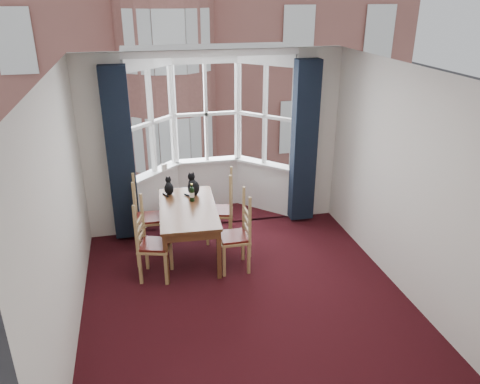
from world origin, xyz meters
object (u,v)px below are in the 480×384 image
object	(u,v)px
wine_bottle	(192,193)
candle_tall	(163,167)
dining_table	(188,213)
cat_left	(169,188)
candle_short	(166,167)
chair_left_near	(148,246)
cat_right	(193,186)
chair_right_far	(225,212)
chair_left_far	(143,219)
chair_right_near	(240,237)

from	to	relation	value
wine_bottle	candle_tall	distance (m)	1.11
dining_table	cat_left	xyz separation A→B (m)	(-0.21, 0.54, 0.19)
dining_table	candle_short	xyz separation A→B (m)	(-0.20, 1.29, 0.25)
chair_left_near	candle_tall	bearing A→B (deg)	78.33
chair_left_near	dining_table	bearing A→B (deg)	37.53
cat_right	candle_short	world-z (taller)	cat_right
dining_table	candle_tall	xyz separation A→B (m)	(-0.24, 1.26, 0.26)
chair_right_far	wine_bottle	distance (m)	0.66
chair_left_far	candle_tall	size ratio (longest dim) A/B	8.08
chair_left_far	candle_tall	xyz separation A→B (m)	(0.40, 0.92, 0.45)
chair_left_near	chair_left_far	size ratio (longest dim) A/B	1.00
chair_right_far	cat_left	size ratio (longest dim) A/B	3.36
wine_bottle	candle_short	size ratio (longest dim) A/B	2.49
wine_bottle	chair_left_far	bearing A→B (deg)	169.11
chair_right_near	candle_tall	distance (m)	2.03
chair_left_far	cat_left	xyz separation A→B (m)	(0.42, 0.19, 0.39)
dining_table	cat_left	distance (m)	0.61
chair_right_near	wine_bottle	bearing A→B (deg)	127.92
chair_left_near	wine_bottle	xyz separation A→B (m)	(0.69, 0.67, 0.41)
chair_right_far	cat_right	world-z (taller)	cat_right
chair_left_far	cat_right	distance (m)	0.89
chair_left_near	wine_bottle	distance (m)	1.04
chair_right_far	dining_table	bearing A→B (deg)	-151.42
chair_right_near	candle_short	xyz separation A→B (m)	(-0.84, 1.80, 0.45)
chair_right_far	candle_short	distance (m)	1.33
chair_right_near	chair_right_far	xyz separation A→B (m)	(-0.04, 0.83, 0.00)
chair_left_near	candle_short	distance (m)	1.85
dining_table	candle_short	distance (m)	1.33
chair_right_far	chair_left_far	bearing A→B (deg)	179.10
chair_left_near	wine_bottle	world-z (taller)	wine_bottle
chair_left_near	cat_right	distance (m)	1.23
chair_left_near	chair_right_near	bearing A→B (deg)	-2.12
candle_tall	chair_right_far	bearing A→B (deg)	-47.96
chair_left_far	chair_left_near	bearing A→B (deg)	-87.16
chair_right_far	cat_right	distance (m)	0.63
dining_table	candle_tall	bearing A→B (deg)	100.83
wine_bottle	dining_table	bearing A→B (deg)	-113.82
chair_left_far	cat_left	size ratio (longest dim) A/B	3.36
chair_right_far	candle_tall	bearing A→B (deg)	132.04
chair_right_near	candle_tall	bearing A→B (deg)	116.66
cat_left	cat_right	size ratio (longest dim) A/B	0.79
chair_left_near	chair_right_near	size ratio (longest dim) A/B	1.00
chair_left_far	chair_right_near	distance (m)	1.54
candle_short	dining_table	bearing A→B (deg)	-81.26
cat_left	candle_short	xyz separation A→B (m)	(0.01, 0.75, 0.06)
candle_short	chair_left_near	bearing A→B (deg)	-102.81
dining_table	chair_left_far	world-z (taller)	chair_left_far
wine_bottle	chair_right_far	bearing A→B (deg)	13.30
chair_left_near	chair_left_far	distance (m)	0.81
wine_bottle	candle_short	world-z (taller)	wine_bottle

